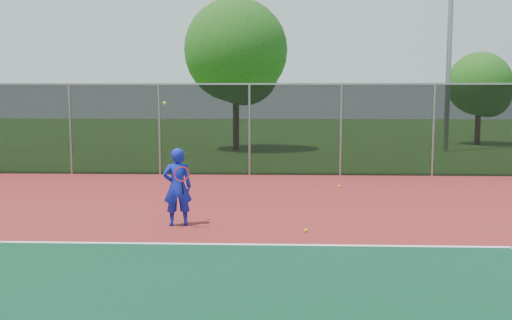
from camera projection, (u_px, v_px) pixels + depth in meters
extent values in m
plane|color=#285919|center=(445.00, 313.00, 6.92)|extent=(120.00, 120.00, 0.00)
cube|color=maroon|center=(408.00, 264.00, 8.90)|extent=(30.00, 20.00, 0.02)
cube|color=white|center=(512.00, 247.00, 9.81)|extent=(22.00, 0.10, 0.00)
cube|color=black|center=(341.00, 130.00, 18.66)|extent=(30.00, 0.04, 3.00)
cube|color=gray|center=(342.00, 84.00, 18.50)|extent=(30.00, 0.06, 0.06)
imported|color=#1320B6|center=(177.00, 187.00, 11.44)|extent=(0.65, 0.50, 1.57)
cylinder|color=black|center=(183.00, 188.00, 11.18)|extent=(0.03, 0.15, 0.27)
torus|color=#A51414|center=(182.00, 174.00, 11.05)|extent=(0.30, 0.13, 0.29)
sphere|color=#C4D719|center=(165.00, 103.00, 11.36)|extent=(0.07, 0.07, 0.07)
sphere|color=#C4D719|center=(306.00, 230.00, 10.94)|extent=(0.07, 0.07, 0.07)
sphere|color=#C4D719|center=(339.00, 186.00, 16.27)|extent=(0.07, 0.07, 0.07)
cylinder|color=gray|center=(450.00, 21.00, 26.63)|extent=(0.24, 0.24, 12.24)
cylinder|color=#361E13|center=(236.00, 122.00, 27.70)|extent=(0.30, 0.30, 2.80)
sphere|color=#1B4E14|center=(236.00, 50.00, 27.32)|extent=(4.98, 4.98, 4.98)
sphere|color=#1B4E14|center=(244.00, 70.00, 27.11)|extent=(3.42, 3.42, 3.42)
cylinder|color=#361E13|center=(478.00, 127.00, 31.03)|extent=(0.30, 0.30, 1.92)
sphere|color=#1B4E14|center=(479.00, 84.00, 30.77)|extent=(3.41, 3.41, 3.41)
sphere|color=#1B4E14|center=(488.00, 96.00, 30.53)|extent=(2.34, 2.34, 2.34)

